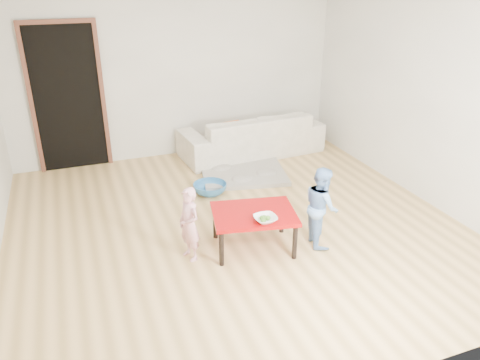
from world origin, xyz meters
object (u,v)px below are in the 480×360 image
basin (210,189)px  sofa (251,134)px  bowl (265,219)px  red_table (254,230)px  child_blue (321,206)px  child_pink (189,224)px

basin → sofa: bearing=47.9°
bowl → red_table: bearing=98.8°
child_blue → basin: child_blue is taller
sofa → red_table: size_ratio=2.63×
red_table → child_blue: size_ratio=0.97×
child_pink → basin: 1.54m
red_table → child_pink: bearing=175.7°
child_pink → child_blue: size_ratio=0.89×
sofa → child_pink: (-1.69, -2.54, 0.06)m
child_blue → red_table: bearing=88.6°
sofa → red_table: bearing=63.9°
sofa → bowl: sofa is taller
child_blue → sofa: bearing=4.0°
bowl → child_blue: bearing=5.9°
sofa → child_pink: child_pink is taller
sofa → child_blue: child_blue is taller
red_table → basin: (-0.04, 1.42, -0.14)m
sofa → bowl: size_ratio=9.83×
red_table → basin: size_ratio=1.92×
sofa → bowl: (-0.98, -2.81, 0.13)m
child_pink → bowl: bearing=50.3°
red_table → bowl: (0.03, -0.22, 0.24)m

